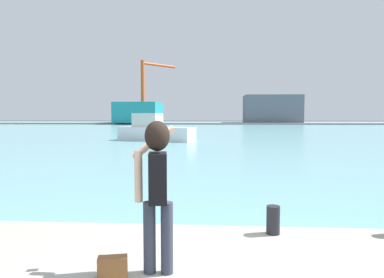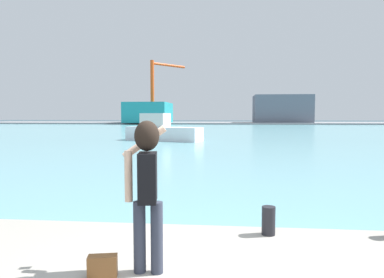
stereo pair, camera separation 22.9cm
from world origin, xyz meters
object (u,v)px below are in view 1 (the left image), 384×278
person_photographer (157,181)px  warehouse_right (272,109)px  handbag (113,267)px  harbor_bollard (273,220)px  warehouse_left (139,113)px  boat_moored (154,131)px  port_crane (147,85)px

person_photographer → warehouse_right: size_ratio=0.12×
handbag → person_photographer: bearing=18.3°
harbor_bollard → warehouse_left: (-20.89, 84.60, 2.33)m
warehouse_left → warehouse_right: 35.44m
boat_moored → warehouse_left: bearing=123.8°
boat_moored → warehouse_right: (20.64, 63.24, 3.12)m
handbag → port_crane: size_ratio=0.02×
harbor_bollard → boat_moored: size_ratio=0.06×
boat_moored → warehouse_left: (-14.57, 59.37, 2.13)m
port_crane → warehouse_left: bearing=-110.7°
warehouse_right → person_photographer: bearing=-100.0°
boat_moored → warehouse_right: warehouse_right is taller
handbag → boat_moored: bearing=99.1°
warehouse_left → person_photographer: bearing=-77.3°
person_photographer → harbor_bollard: size_ratio=4.06×
warehouse_right → port_crane: port_crane is taller
handbag → harbor_bollard: harbor_bollard is taller
person_photographer → port_crane: port_crane is taller
port_crane → boat_moored: bearing=-78.2°
warehouse_left → warehouse_right: size_ratio=0.92×
boat_moored → warehouse_right: bearing=91.9°
handbag → warehouse_right: 91.57m
person_photographer → boat_moored: size_ratio=0.24×
warehouse_left → handbag: bearing=-77.6°
port_crane → harbor_bollard: bearing=-77.6°
harbor_bollard → warehouse_left: warehouse_left is taller
handbag → boat_moored: (-4.31, 26.79, 0.29)m
handbag → warehouse_right: warehouse_right is taller
harbor_bollard → port_crane: size_ratio=0.03×
warehouse_right → harbor_bollard: bearing=-99.2°
person_photographer → boat_moored: (-4.79, 26.63, -0.65)m
handbag → harbor_bollard: 2.54m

